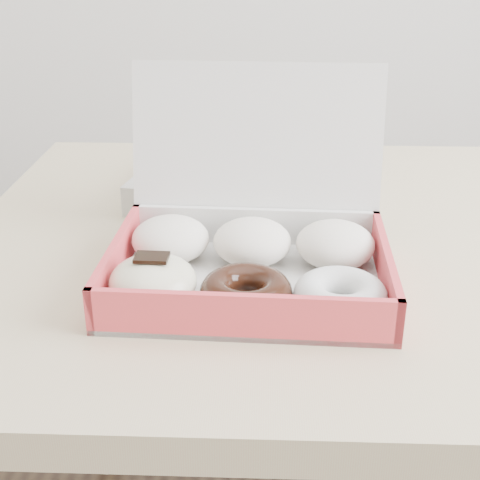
{
  "coord_description": "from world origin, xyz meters",
  "views": [
    {
      "loc": [
        -0.21,
        -0.81,
        1.11
      ],
      "look_at": [
        -0.23,
        -0.14,
        0.8
      ],
      "focal_mm": 50.0,
      "sensor_mm": 36.0,
      "label": 1
    }
  ],
  "objects": [
    {
      "name": "table",
      "position": [
        0.0,
        0.0,
        0.67
      ],
      "size": [
        1.2,
        0.8,
        0.75
      ],
      "color": "tan",
      "rests_on": "ground"
    },
    {
      "name": "donut_box",
      "position": [
        -0.22,
        -0.14,
        0.79
      ],
      "size": [
        0.31,
        0.28,
        0.22
      ],
      "rotation": [
        0.0,
        0.0,
        -0.04
      ],
      "color": "silver",
      "rests_on": "table"
    },
    {
      "name": "newspapers",
      "position": [
        -0.25,
        0.12,
        0.77
      ],
      "size": [
        0.31,
        0.27,
        0.04
      ],
      "primitive_type": "cube",
      "rotation": [
        0.0,
        0.0,
        -0.2
      ],
      "color": "beige",
      "rests_on": "table"
    }
  ]
}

